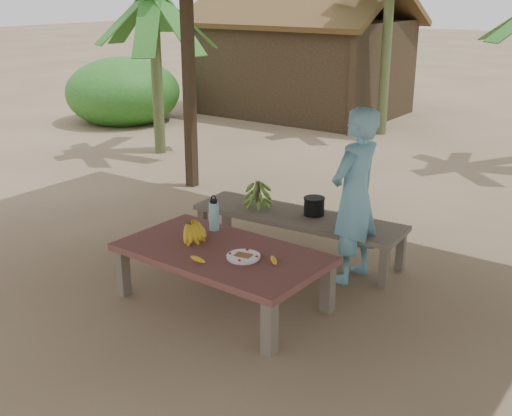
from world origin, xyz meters
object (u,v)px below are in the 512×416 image
Objects in this scene: bench at (297,220)px; ripe_banana_bunch at (189,230)px; plate at (243,257)px; work_table at (222,257)px; cooking_pot at (314,207)px; woman at (355,196)px; water_flask at (214,215)px.

ripe_banana_bunch is at bearing -110.67° from bench.
work_table is at bearing 171.11° from plate.
woman is at bearing -24.28° from cooking_pot.
plate is (0.26, -0.04, 0.08)m from work_table.
cooking_pot is (-0.15, 1.42, 0.02)m from plate.
ripe_banana_bunch is 0.19× the size of woman.
plate is 1.36× the size of cooking_pot.
bench is 10.75× the size of cooking_pot.
cooking_pot is (0.11, 1.37, 0.10)m from work_table.
bench is 1.01m from water_flask.
work_table is at bearing -43.73° from water_flask.
woman reaches higher than water_flask.
plate is (0.29, -1.31, 0.12)m from bench.
work_table is 1.27m from bench.
woman reaches higher than plate.
water_flask is at bearing -47.64° from woman.
work_table is 0.28m from plate.
water_flask reaches higher than work_table.
cooking_pot is (0.13, 0.10, 0.14)m from bench.
plate reaches higher than work_table.
ripe_banana_bunch reaches higher than cooking_pot.
ripe_banana_bunch is 1.44m from cooking_pot.
water_flask reaches higher than ripe_banana_bunch.
work_table is at bearing -3.20° from ripe_banana_bunch.
bench is (-0.02, 1.27, -0.04)m from work_table.
ripe_banana_bunch is at bearing -94.05° from water_flask.
bench is at bearing -141.52° from cooking_pot.
water_flask is at bearing -114.83° from bench.
cooking_pot is 0.13× the size of woman.
woman reaches higher than work_table.
plate is 1.27m from woman.
ripe_banana_bunch is at bearing -38.13° from woman.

